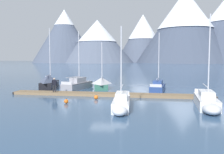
{
  "coord_description": "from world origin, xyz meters",
  "views": [
    {
      "loc": [
        4.16,
        -22.41,
        4.29
      ],
      "look_at": [
        0.0,
        6.0,
        2.0
      ],
      "focal_mm": 37.76,
      "sensor_mm": 36.0,
      "label": 1
    }
  ],
  "objects_px": {
    "sailboat_mid_dock_port": "(102,83)",
    "sailboat_nearest_berth": "(50,82)",
    "mooring_buoy_channel_marker": "(66,101)",
    "person_on_dock": "(54,84)",
    "mooring_buoy_inner_mooring": "(96,97)",
    "sailboat_second_berth": "(79,84)",
    "sailboat_far_berth": "(158,86)",
    "sailboat_mid_dock_starboard": "(121,103)",
    "sailboat_outer_slip": "(207,101)"
  },
  "relations": [
    {
      "from": "sailboat_mid_dock_port",
      "to": "sailboat_nearest_berth",
      "type": "bearing_deg",
      "value": -170.42
    },
    {
      "from": "sailboat_mid_dock_port",
      "to": "mooring_buoy_channel_marker",
      "type": "distance_m",
      "value": 11.77
    },
    {
      "from": "person_on_dock",
      "to": "mooring_buoy_inner_mooring",
      "type": "height_order",
      "value": "person_on_dock"
    },
    {
      "from": "sailboat_second_berth",
      "to": "sailboat_far_berth",
      "type": "bearing_deg",
      "value": 0.02
    },
    {
      "from": "mooring_buoy_inner_mooring",
      "to": "sailboat_nearest_berth",
      "type": "bearing_deg",
      "value": 137.27
    },
    {
      "from": "sailboat_far_berth",
      "to": "sailboat_mid_dock_starboard",
      "type": "bearing_deg",
      "value": -106.17
    },
    {
      "from": "sailboat_mid_dock_port",
      "to": "sailboat_mid_dock_starboard",
      "type": "xyz_separation_m",
      "value": [
        4.23,
        -13.47,
        -0.18
      ]
    },
    {
      "from": "sailboat_mid_dock_port",
      "to": "mooring_buoy_channel_marker",
      "type": "bearing_deg",
      "value": -95.97
    },
    {
      "from": "sailboat_second_berth",
      "to": "sailboat_far_berth",
      "type": "distance_m",
      "value": 10.98
    },
    {
      "from": "sailboat_outer_slip",
      "to": "person_on_dock",
      "type": "relative_size",
      "value": 4.7
    },
    {
      "from": "mooring_buoy_channel_marker",
      "to": "sailboat_mid_dock_starboard",
      "type": "bearing_deg",
      "value": -17.96
    },
    {
      "from": "sailboat_mid_dock_port",
      "to": "sailboat_mid_dock_starboard",
      "type": "bearing_deg",
      "value": -72.54
    },
    {
      "from": "sailboat_mid_dock_starboard",
      "to": "sailboat_outer_slip",
      "type": "bearing_deg",
      "value": 12.4
    },
    {
      "from": "sailboat_mid_dock_port",
      "to": "mooring_buoy_inner_mooring",
      "type": "bearing_deg",
      "value": -83.01
    },
    {
      "from": "sailboat_mid_dock_port",
      "to": "sailboat_far_berth",
      "type": "distance_m",
      "value": 7.94
    },
    {
      "from": "sailboat_mid_dock_port",
      "to": "sailboat_far_berth",
      "type": "bearing_deg",
      "value": -6.08
    },
    {
      "from": "sailboat_mid_dock_starboard",
      "to": "sailboat_outer_slip",
      "type": "distance_m",
      "value": 7.45
    },
    {
      "from": "sailboat_mid_dock_starboard",
      "to": "mooring_buoy_channel_marker",
      "type": "distance_m",
      "value": 5.75
    },
    {
      "from": "sailboat_far_berth",
      "to": "sailboat_outer_slip",
      "type": "distance_m",
      "value": 11.6
    },
    {
      "from": "sailboat_nearest_berth",
      "to": "sailboat_mid_dock_port",
      "type": "relative_size",
      "value": 1.31
    },
    {
      "from": "sailboat_mid_dock_port",
      "to": "sailboat_mid_dock_starboard",
      "type": "distance_m",
      "value": 14.12
    },
    {
      "from": "mooring_buoy_inner_mooring",
      "to": "sailboat_far_berth",
      "type": "bearing_deg",
      "value": 50.37
    },
    {
      "from": "person_on_dock",
      "to": "mooring_buoy_channel_marker",
      "type": "xyz_separation_m",
      "value": [
        3.22,
        -5.08,
        -1.05
      ]
    },
    {
      "from": "sailboat_nearest_berth",
      "to": "sailboat_mid_dock_port",
      "type": "height_order",
      "value": "sailboat_nearest_berth"
    },
    {
      "from": "mooring_buoy_channel_marker",
      "to": "mooring_buoy_inner_mooring",
      "type": "bearing_deg",
      "value": 48.81
    },
    {
      "from": "sailboat_mid_dock_port",
      "to": "person_on_dock",
      "type": "relative_size",
      "value": 3.88
    },
    {
      "from": "person_on_dock",
      "to": "sailboat_nearest_berth",
      "type": "bearing_deg",
      "value": 118.25
    },
    {
      "from": "sailboat_outer_slip",
      "to": "sailboat_second_berth",
      "type": "bearing_deg",
      "value": 142.92
    },
    {
      "from": "sailboat_mid_dock_port",
      "to": "sailboat_outer_slip",
      "type": "height_order",
      "value": "sailboat_outer_slip"
    },
    {
      "from": "mooring_buoy_inner_mooring",
      "to": "sailboat_outer_slip",
      "type": "bearing_deg",
      "value": -15.24
    },
    {
      "from": "sailboat_second_berth",
      "to": "mooring_buoy_inner_mooring",
      "type": "distance_m",
      "value": 9.21
    },
    {
      "from": "sailboat_mid_dock_starboard",
      "to": "sailboat_outer_slip",
      "type": "relative_size",
      "value": 0.86
    },
    {
      "from": "sailboat_mid_dock_starboard",
      "to": "sailboat_outer_slip",
      "type": "xyz_separation_m",
      "value": [
        7.27,
        1.6,
        0.02
      ]
    },
    {
      "from": "sailboat_mid_dock_port",
      "to": "person_on_dock",
      "type": "height_order",
      "value": "sailboat_mid_dock_port"
    },
    {
      "from": "sailboat_outer_slip",
      "to": "sailboat_nearest_berth",
      "type": "bearing_deg",
      "value": 150.57
    },
    {
      "from": "sailboat_mid_dock_starboard",
      "to": "mooring_buoy_channel_marker",
      "type": "relative_size",
      "value": 13.7
    },
    {
      "from": "person_on_dock",
      "to": "sailboat_mid_dock_starboard",
      "type": "bearing_deg",
      "value": -38.27
    },
    {
      "from": "sailboat_outer_slip",
      "to": "mooring_buoy_channel_marker",
      "type": "xyz_separation_m",
      "value": [
        -12.73,
        0.17,
        -0.36
      ]
    },
    {
      "from": "sailboat_mid_dock_starboard",
      "to": "mooring_buoy_inner_mooring",
      "type": "relative_size",
      "value": 13.08
    },
    {
      "from": "sailboat_second_berth",
      "to": "sailboat_mid_dock_starboard",
      "type": "height_order",
      "value": "sailboat_second_berth"
    },
    {
      "from": "sailboat_far_berth",
      "to": "sailboat_second_berth",
      "type": "bearing_deg",
      "value": -179.98
    },
    {
      "from": "sailboat_mid_dock_port",
      "to": "mooring_buoy_channel_marker",
      "type": "relative_size",
      "value": 13.09
    },
    {
      "from": "sailboat_second_berth",
      "to": "sailboat_outer_slip",
      "type": "distance_m",
      "value": 18.28
    },
    {
      "from": "sailboat_outer_slip",
      "to": "sailboat_mid_dock_port",
      "type": "bearing_deg",
      "value": 134.12
    },
    {
      "from": "sailboat_far_berth",
      "to": "mooring_buoy_channel_marker",
      "type": "relative_size",
      "value": 15.38
    },
    {
      "from": "person_on_dock",
      "to": "mooring_buoy_inner_mooring",
      "type": "relative_size",
      "value": 3.22
    },
    {
      "from": "sailboat_far_berth",
      "to": "mooring_buoy_channel_marker",
      "type": "bearing_deg",
      "value": -130.02
    },
    {
      "from": "sailboat_nearest_berth",
      "to": "sailboat_outer_slip",
      "type": "bearing_deg",
      "value": -29.43
    },
    {
      "from": "sailboat_mid_dock_starboard",
      "to": "sailboat_second_berth",
      "type": "bearing_deg",
      "value": 120.09
    },
    {
      "from": "sailboat_second_berth",
      "to": "sailboat_mid_dock_port",
      "type": "height_order",
      "value": "sailboat_second_berth"
    }
  ]
}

